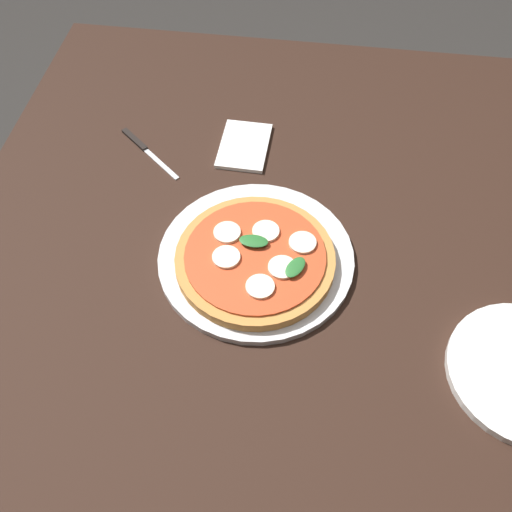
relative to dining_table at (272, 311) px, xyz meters
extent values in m
plane|color=#2D2B28|center=(0.00, 0.00, -0.67)|extent=(6.00, 6.00, 0.00)
cube|color=black|center=(0.00, 0.00, 0.08)|extent=(1.32, 1.10, 0.04)
cube|color=black|center=(-0.58, -0.47, -0.31)|extent=(0.07, 0.07, 0.73)
cube|color=black|center=(-0.58, 0.47, -0.31)|extent=(0.07, 0.07, 0.73)
cylinder|color=silver|center=(-0.04, -0.03, 0.10)|extent=(0.32, 0.32, 0.01)
cylinder|color=#C6843F|center=(-0.02, -0.03, 0.12)|extent=(0.26, 0.26, 0.02)
cylinder|color=#CC4723|center=(-0.02, -0.03, 0.13)|extent=(0.23, 0.23, 0.00)
cylinder|color=#F4EACC|center=(0.04, -0.02, 0.13)|extent=(0.04, 0.04, 0.00)
cylinder|color=#F4EACC|center=(0.00, 0.01, 0.13)|extent=(0.04, 0.04, 0.00)
cylinder|color=#F4EACC|center=(-0.05, 0.04, 0.13)|extent=(0.04, 0.04, 0.00)
cylinder|color=#F4EACC|center=(-0.07, -0.02, 0.13)|extent=(0.04, 0.04, 0.00)
cylinder|color=#F4EACC|center=(-0.06, -0.08, 0.13)|extent=(0.04, 0.04, 0.00)
cylinder|color=#F4EACC|center=(-0.01, -0.08, 0.13)|extent=(0.04, 0.04, 0.00)
ellipsoid|color=#286B2D|center=(0.00, 0.03, 0.14)|extent=(0.05, 0.04, 0.00)
ellipsoid|color=#286B2D|center=(-0.04, -0.04, 0.14)|extent=(0.03, 0.05, 0.00)
cube|color=white|center=(-0.30, -0.09, 0.10)|extent=(0.13, 0.09, 0.01)
cube|color=black|center=(-0.29, -0.30, 0.10)|extent=(0.06, 0.06, 0.01)
cube|color=silver|center=(-0.23, -0.24, 0.10)|extent=(0.07, 0.08, 0.00)
camera|label=1|loc=(0.54, 0.05, 0.88)|focal=41.67mm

